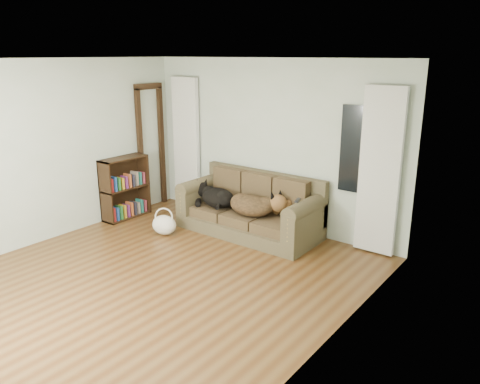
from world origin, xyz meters
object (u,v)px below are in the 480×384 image
Objects in this scene: bookshelf at (125,188)px; sofa at (249,205)px; dog_black_lab at (216,197)px; dog_shepherd at (255,206)px; tote_bag at (164,224)px.

sofa is at bearing 12.44° from bookshelf.
dog_black_lab is 1.60m from bookshelf.
dog_shepherd is (0.17, -0.08, 0.04)m from sofa.
sofa reaches higher than dog_black_lab.
bookshelf is (-1.49, -0.57, 0.02)m from dog_black_lab.
bookshelf is (-2.08, -0.65, 0.05)m from sofa.
bookshelf is (-1.08, 0.17, 0.34)m from tote_bag.
sofa reaches higher than dog_shepherd.
dog_shepherd is at bearing 32.43° from tote_bag.
dog_black_lab is 0.91m from tote_bag.
bookshelf reaches higher than sofa.
dog_black_lab is at bearing 60.98° from tote_bag.
bookshelf is at bearing -162.65° from sofa.
dog_black_lab is at bearing -172.50° from sofa.
bookshelf reaches higher than dog_black_lab.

